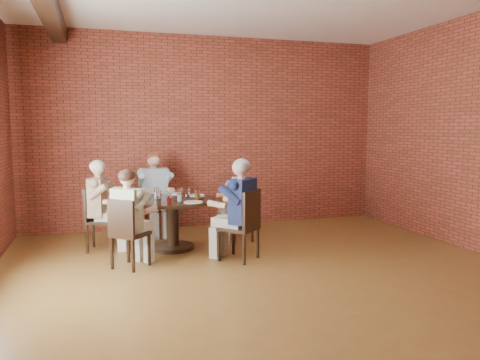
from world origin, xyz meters
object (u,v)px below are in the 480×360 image
object	(u,v)px
diner_c	(102,206)
diner_b	(155,194)
diner_a	(239,203)
diner_d	(130,219)
chair_e	(244,223)
chair_d	(126,231)
chair_a	(243,211)
diner_e	(239,210)
smartphone	(201,199)
chair_b	(154,203)
chair_c	(96,216)
dining_table	(172,214)

from	to	relation	value
diner_c	diner_b	bearing A→B (deg)	-33.88
diner_b	diner_a	bearing A→B (deg)	-42.20
diner_d	chair_e	world-z (taller)	diner_d
diner_c	chair_d	xyz separation A→B (m)	(0.29, -1.05, -0.17)
diner_a	chair_e	world-z (taller)	diner_a
chair_a	diner_e	bearing A→B (deg)	-30.04
smartphone	diner_e	bearing A→B (deg)	-40.80
chair_b	smartphone	xyz separation A→B (m)	(0.55, -1.25, 0.24)
smartphone	chair_e	bearing A→B (deg)	-39.24
chair_c	smartphone	bearing A→B (deg)	-91.63
diner_a	diner_b	world-z (taller)	diner_b
dining_table	diner_c	world-z (taller)	diner_c
diner_a	diner_c	world-z (taller)	diner_c
chair_e	diner_e	size ratio (longest dim) A/B	0.70
chair_e	chair_d	bearing A→B (deg)	-46.26
chair_a	diner_b	size ratio (longest dim) A/B	0.64
chair_d	smartphone	distance (m)	1.31
chair_a	chair_c	size ratio (longest dim) A/B	0.95
diner_a	chair_b	distance (m)	1.53
diner_c	diner_e	xyz separation A→B (m)	(1.76, -1.05, 0.03)
chair_b	chair_c	size ratio (longest dim) A/B	1.04
diner_d	diner_e	bearing A→B (deg)	-141.15
diner_b	chair_c	xyz separation A→B (m)	(-0.93, -0.75, -0.18)
diner_d	dining_table	bearing A→B (deg)	-90.00
chair_a	diner_d	bearing A→B (deg)	-72.04
chair_c	chair_e	world-z (taller)	chair_e
smartphone	chair_d	bearing A→B (deg)	-129.19
diner_d	diner_b	bearing A→B (deg)	-65.20
diner_c	chair_d	bearing A→B (deg)	-150.84
diner_d	chair_b	bearing A→B (deg)	-64.10
diner_e	smartphone	xyz separation A→B (m)	(-0.37, 0.66, 0.07)
dining_table	chair_c	xyz separation A→B (m)	(-1.07, 0.26, -0.02)
diner_b	diner_d	world-z (taller)	diner_b
dining_table	chair_c	world-z (taller)	chair_c
dining_table	diner_a	distance (m)	1.09
dining_table	diner_b	world-z (taller)	diner_b
chair_d	diner_d	xyz separation A→B (m)	(0.05, 0.06, 0.14)
diner_c	chair_e	xyz separation A→B (m)	(1.82, -1.11, -0.14)
dining_table	diner_d	bearing A→B (deg)	-131.09
dining_table	chair_c	size ratio (longest dim) A/B	1.35
diner_c	diner_d	bearing A→B (deg)	-147.40
chair_a	diner_a	distance (m)	0.15
diner_a	diner_e	world-z (taller)	diner_e
dining_table	smartphone	distance (m)	0.49
chair_b	smartphone	world-z (taller)	chair_b
diner_a	smartphone	xyz separation A→B (m)	(-0.67, -0.33, 0.14)
dining_table	chair_e	bearing A→B (deg)	-46.14
chair_b	chair_e	world-z (taller)	chair_b
diner_a	chair_b	world-z (taller)	diner_a
diner_d	chair_c	bearing A→B (deg)	-26.55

